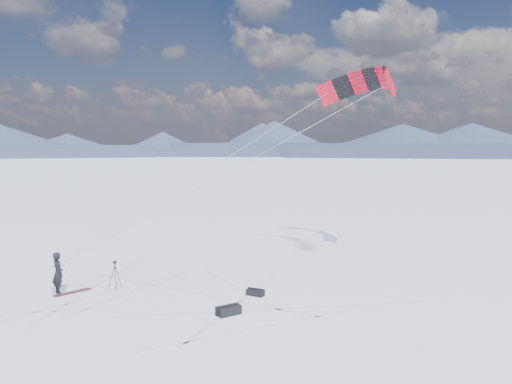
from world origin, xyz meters
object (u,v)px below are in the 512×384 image
object	(u,v)px
snowkiter	(59,294)
gear_bag_b	(255,292)
snowboard	(73,292)
tripod	(115,271)
gear_bag_a	(229,310)

from	to	relation	value
snowkiter	gear_bag_b	size ratio (longest dim) A/B	2.34
snowkiter	snowboard	world-z (taller)	snowkiter
snowboard	tripod	xyz separation A→B (m)	(1.69, -0.07, 0.78)
snowkiter	gear_bag_a	bearing A→B (deg)	-148.42
snowkiter	gear_bag_b	xyz separation A→B (m)	(7.59, -2.58, 0.14)
snowboard	gear_bag_a	world-z (taller)	gear_bag_a
gear_bag_a	snowkiter	bearing A→B (deg)	126.15
snowboard	gear_bag_a	size ratio (longest dim) A/B	1.65
gear_bag_a	gear_bag_b	distance (m)	2.51
snowboard	gear_bag_a	distance (m)	7.10
gear_bag_b	tripod	bearing A→B (deg)	-160.69
gear_bag_b	gear_bag_a	bearing A→B (deg)	-85.09
snowkiter	snowboard	distance (m)	0.53
gear_bag_a	gear_bag_b	xyz separation A→B (m)	(1.60, 1.93, -0.03)
snowkiter	snowboard	bearing A→B (deg)	-109.62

